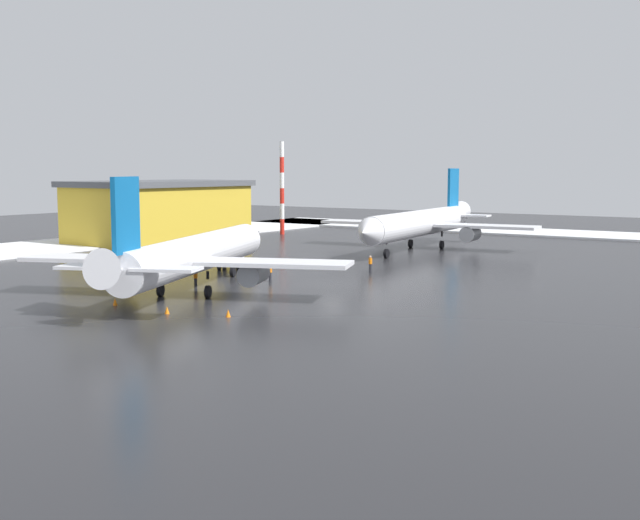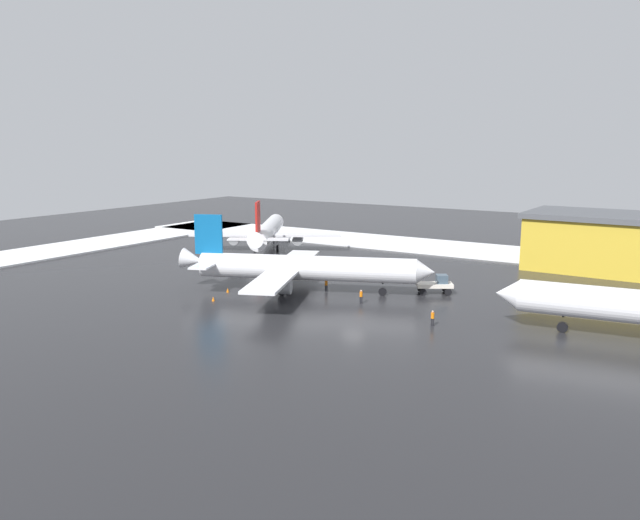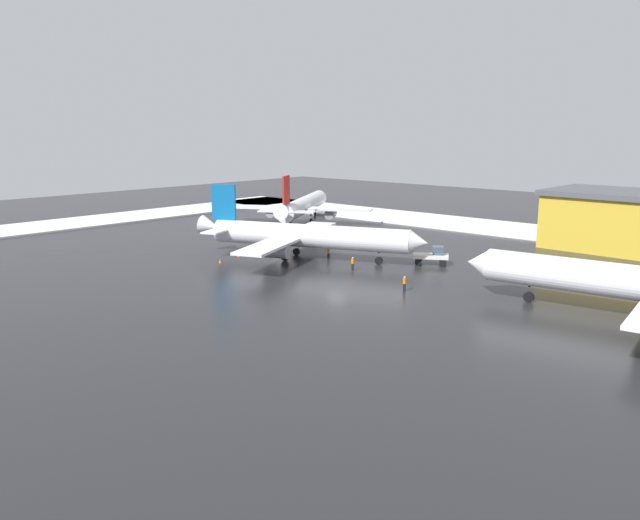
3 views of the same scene
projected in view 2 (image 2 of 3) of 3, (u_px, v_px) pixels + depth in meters
The scene contains 13 objects.
ground_plane at pixel (353, 316), 70.08m from camera, with size 240.00×240.00×0.00m, color #232326.
snow_bank_far at pixel (488, 252), 111.73m from camera, with size 152.00×16.00×0.29m, color white.
snow_bank_right at pixel (5, 258), 104.98m from camera, with size 14.00×116.00×0.29m, color white.
airplane_foreground_jet at pixel (300, 268), 80.92m from camera, with size 32.19×27.25×9.99m.
airplane_distant_tail at pixel (267, 231), 114.90m from camera, with size 25.79×30.17×9.87m.
pushback_tug at pixel (436, 284), 80.59m from camera, with size 5.07×4.27×2.50m.
ground_crew_beside_wing at pixel (326, 284), 81.75m from camera, with size 0.36×0.36×1.71m.
ground_crew_mid_apron at pixel (433, 317), 66.19m from camera, with size 0.36×0.36×1.71m.
ground_crew_near_tug at pixel (361, 296), 75.61m from camera, with size 0.36×0.36×1.71m.
cargo_hangar at pixel (614, 242), 94.40m from camera, with size 25.43×15.73×8.80m.
traffic_cone_near_nose at pixel (258, 282), 86.31m from camera, with size 0.36×0.36×0.55m, color orange.
traffic_cone_mid_line at pixel (228, 290), 81.54m from camera, with size 0.36×0.36×0.55m, color orange.
traffic_cone_wingtip_side at pixel (213, 299), 76.96m from camera, with size 0.36×0.36×0.55m, color orange.
Camera 2 is at (-32.75, 59.42, 19.04)m, focal length 35.00 mm.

